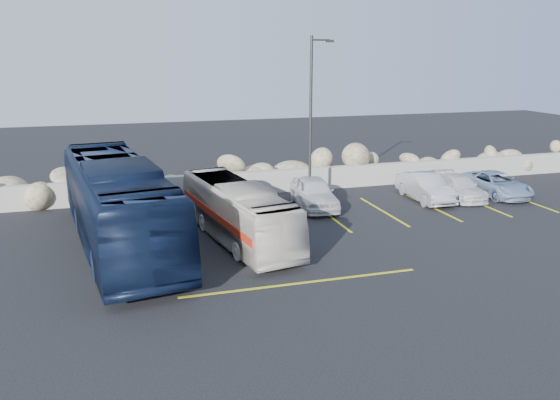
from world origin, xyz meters
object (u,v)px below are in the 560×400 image
object	(u,v)px
lamppost	(312,116)
car_b	(425,187)
vintage_bus	(237,211)
car_d	(496,184)
tour_coach	(118,203)
car_a	(314,193)
car_c	(459,187)

from	to	relation	value
lamppost	car_b	size ratio (longest dim) A/B	1.95
vintage_bus	car_d	world-z (taller)	vintage_bus
lamppost	car_b	world-z (taller)	lamppost
tour_coach	car_b	bearing A→B (deg)	1.24
lamppost	car_a	bearing A→B (deg)	-99.51
lamppost	car_c	bearing A→B (deg)	-9.80
tour_coach	car_c	bearing A→B (deg)	-0.06
vintage_bus	tour_coach	distance (m)	4.57
car_d	car_b	bearing A→B (deg)	179.02
car_a	car_c	world-z (taller)	car_a
tour_coach	car_a	distance (m)	9.53
lamppost	car_a	xyz separation A→B (m)	(-0.15, -0.89, -3.57)
vintage_bus	car_a	world-z (taller)	vintage_bus
tour_coach	lamppost	bearing A→B (deg)	14.12
tour_coach	car_b	xyz separation A→B (m)	(14.84, 2.60, -1.01)
tour_coach	car_d	bearing A→B (deg)	-1.28
lamppost	car_d	bearing A→B (deg)	-8.09
lamppost	car_b	bearing A→B (deg)	-12.44
car_b	car_d	distance (m)	4.10
car_b	car_c	xyz separation A→B (m)	(1.91, -0.06, -0.11)
tour_coach	car_b	world-z (taller)	tour_coach
car_a	car_d	xyz separation A→B (m)	(9.93, -0.50, -0.13)
car_b	car_d	xyz separation A→B (m)	(4.09, -0.14, -0.07)
car_a	car_d	distance (m)	9.94
lamppost	vintage_bus	size ratio (longest dim) A/B	0.96
car_b	car_c	world-z (taller)	car_b
car_c	car_d	bearing A→B (deg)	3.40
car_c	vintage_bus	bearing A→B (deg)	-160.08
vintage_bus	car_b	bearing A→B (deg)	7.28
vintage_bus	car_d	xyz separation A→B (m)	(14.44, 3.07, -0.56)
lamppost	car_c	size ratio (longest dim) A/B	2.05
vintage_bus	tour_coach	size ratio (longest dim) A/B	0.69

